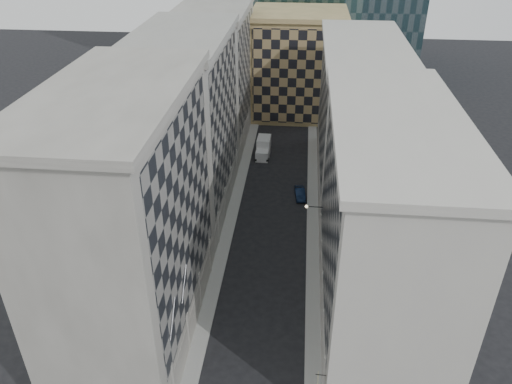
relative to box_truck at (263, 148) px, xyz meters
The scene contains 13 objects.
sidewalk_west 19.05m from the box_truck, 97.90° to the right, with size 1.50×100.00×0.15m, color #969690.
sidewalk_east 20.45m from the box_truck, 67.29° to the right, with size 1.50×100.00×0.15m, color #969690.
bldg_left_a 40.15m from the box_truck, 102.29° to the right, with size 10.80×22.80×23.70m.
bldg_left_b 20.52m from the box_truck, 117.50° to the right, with size 10.80×22.80×22.70m.
bldg_left_c 14.08m from the box_truck, 143.23° to the left, with size 10.80×22.80×21.70m.
bldg_right_a 37.56m from the box_truck, 68.23° to the right, with size 10.80×26.80×20.70m.
bldg_right_b 17.45m from the box_truck, 26.82° to the right, with size 10.80×28.80×19.70m.
tan_block 21.27m from the box_truck, 76.33° to the left, with size 16.80×14.80×18.80m.
flagpoles_left 43.50m from the box_truck, 94.36° to the right, with size 0.10×6.33×2.33m.
bracket_lamp 26.29m from the box_truck, 74.23° to the right, with size 1.98×0.36×0.36m.
box_truck is the anchor object (origin of this frame).
dark_car 14.02m from the box_truck, 64.14° to the right, with size 1.30×3.74×1.23m, color #0E1B35.
shop_sign 46.61m from the box_truck, 80.04° to the right, with size 0.82×0.72×0.80m.
Camera 1 is at (3.12, -23.07, 35.68)m, focal length 35.00 mm.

